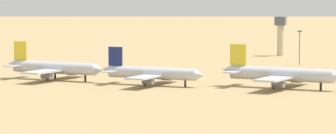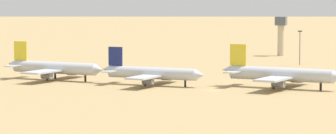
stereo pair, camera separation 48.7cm
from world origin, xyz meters
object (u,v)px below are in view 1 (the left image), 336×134
at_px(parked_jet_yellow_3, 280,74).
at_px(light_pole_mid, 300,45).
at_px(parked_jet_navy_2, 151,73).
at_px(parked_jet_yellow_1, 54,68).
at_px(control_tower, 281,32).

height_order(parked_jet_yellow_3, light_pole_mid, light_pole_mid).
xyz_separation_m(parked_jet_navy_2, parked_jet_yellow_3, (44.07, 3.30, 0.47)).
height_order(parked_jet_yellow_1, light_pole_mid, light_pole_mid).
height_order(parked_jet_navy_2, control_tower, control_tower).
xyz_separation_m(parked_jet_navy_2, light_pole_mid, (35.93, 96.43, 4.34)).
distance_m(parked_jet_yellow_3, control_tower, 145.22).
bearing_deg(parked_jet_navy_2, control_tower, 90.59).
height_order(parked_jet_yellow_1, control_tower, control_tower).
bearing_deg(parked_jet_yellow_1, control_tower, 78.31).
bearing_deg(parked_jet_navy_2, light_pole_mid, 77.55).
xyz_separation_m(control_tower, light_pole_mid, (16.94, -49.76, -2.79)).
bearing_deg(light_pole_mid, parked_jet_navy_2, -110.44).
relative_size(parked_jet_yellow_3, control_tower, 2.29).
height_order(parked_jet_navy_2, parked_jet_yellow_3, parked_jet_yellow_3).
distance_m(parked_jet_navy_2, parked_jet_yellow_3, 44.19).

